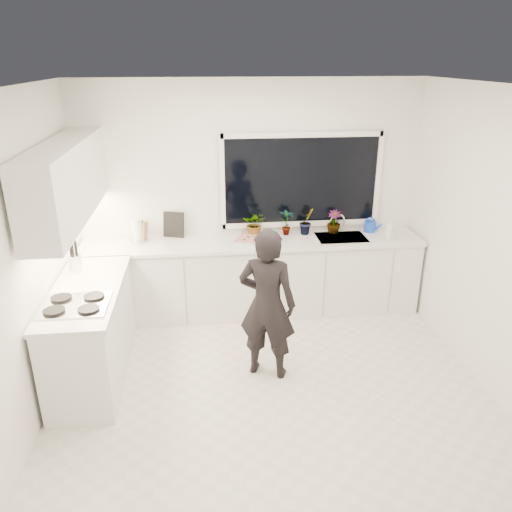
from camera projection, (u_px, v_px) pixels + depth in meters
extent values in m
cube|color=beige|center=(269.00, 383.00, 4.79)|extent=(4.00, 3.50, 0.02)
cube|color=white|center=(250.00, 198.00, 5.91)|extent=(4.00, 0.02, 2.70)
cube|color=white|center=(28.00, 261.00, 4.08)|extent=(0.02, 3.50, 2.70)
cube|color=white|center=(491.00, 242.00, 4.49)|extent=(0.02, 3.50, 2.70)
cube|color=white|center=(273.00, 84.00, 3.78)|extent=(4.00, 3.50, 0.02)
cube|color=black|center=(301.00, 180.00, 5.86)|extent=(1.80, 0.02, 1.00)
cube|color=white|center=(253.00, 278.00, 5.96)|extent=(3.92, 0.58, 0.88)
cube|color=white|center=(92.00, 333.00, 4.77)|extent=(0.58, 1.60, 0.88)
cube|color=silver|center=(253.00, 242.00, 5.78)|extent=(3.94, 0.62, 0.04)
cube|color=silver|center=(86.00, 290.00, 4.60)|extent=(0.62, 1.60, 0.04)
cube|color=white|center=(67.00, 181.00, 4.56)|extent=(0.34, 2.10, 0.70)
cube|color=silver|center=(341.00, 241.00, 5.91)|extent=(0.58, 0.42, 0.14)
cylinder|color=silver|center=(337.00, 223.00, 6.03)|extent=(0.03, 0.03, 0.22)
cube|color=black|center=(75.00, 304.00, 4.26)|extent=(0.56, 0.48, 0.03)
imported|color=black|center=(267.00, 304.00, 4.66)|extent=(0.64, 0.53, 1.50)
cube|color=silver|center=(258.00, 240.00, 5.75)|extent=(0.57, 0.50, 0.03)
cube|color=red|center=(258.00, 239.00, 5.75)|extent=(0.51, 0.45, 0.01)
cylinder|color=blue|center=(370.00, 226.00, 6.05)|extent=(0.18, 0.18, 0.13)
cylinder|color=white|center=(137.00, 231.00, 5.69)|extent=(0.12, 0.12, 0.26)
cube|color=#966646|center=(141.00, 232.00, 5.74)|extent=(0.16, 0.14, 0.22)
cylinder|color=#B4B4B9|center=(75.00, 262.00, 4.96)|extent=(0.16, 0.16, 0.16)
cube|color=black|center=(175.00, 225.00, 5.86)|extent=(0.21, 0.10, 0.28)
cube|color=black|center=(174.00, 225.00, 5.85)|extent=(0.24, 0.10, 0.30)
imported|color=#26662D|center=(255.00, 224.00, 5.88)|extent=(0.33, 0.30, 0.30)
imported|color=#26662D|center=(287.00, 222.00, 5.91)|extent=(0.20, 0.18, 0.32)
imported|color=#26662D|center=(306.00, 221.00, 5.94)|extent=(0.22, 0.21, 0.31)
imported|color=#26662D|center=(334.00, 222.00, 5.98)|extent=(0.17, 0.17, 0.28)
imported|color=#D8BF66|center=(390.00, 229.00, 5.75)|extent=(0.13, 0.13, 0.27)
imported|color=#D8BF66|center=(391.00, 232.00, 5.77)|extent=(0.10, 0.10, 0.18)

